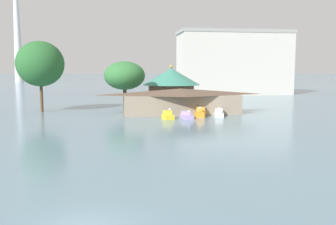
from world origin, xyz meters
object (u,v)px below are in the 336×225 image
Objects in this scene: pedal_boat_white at (219,113)px; shoreline_tree_tall_left at (40,64)px; pedal_boat_orange at (201,113)px; boathouse at (181,100)px; pedal_boat_lavender at (186,116)px; background_building_block at (234,63)px; shoreline_tree_mid at (125,76)px; green_roof_pavilion at (171,84)px; pedal_boat_yellow at (168,116)px.

shoreline_tree_tall_left is (-28.99, 10.92, 7.88)m from pedal_boat_white.
pedal_boat_orange is 5.51m from boathouse.
boathouse is 1.67× the size of shoreline_tree_tall_left.
background_building_block reaches higher than pedal_boat_lavender.
pedal_boat_orange is 57.94m from background_building_block.
shoreline_tree_mid is at bearing 12.84° from shoreline_tree_tall_left.
pedal_boat_white is 7.49m from boathouse.
boathouse is at bearing -13.84° from shoreline_tree_tall_left.
pedal_boat_white is 21.05m from shoreline_tree_mid.
boathouse is (-5.24, 5.07, 1.70)m from pedal_boat_white.
background_building_block is at bearing 40.61° from shoreline_tree_tall_left.
pedal_boat_lavender is at bearing -93.05° from green_roof_pavilion.
boathouse is (0.36, 6.96, 1.73)m from pedal_boat_lavender.
background_building_block reaches higher than pedal_boat_yellow.
pedal_boat_orange is 0.26× the size of green_roof_pavilion.
shoreline_tree_mid reaches higher than green_roof_pavilion.
background_building_block is at bearing 143.08° from pedal_boat_yellow.
background_building_block reaches higher than green_roof_pavilion.
pedal_boat_white is at bearing -110.66° from background_building_block.
pedal_boat_lavender is 0.25× the size of green_roof_pavilion.
green_roof_pavilion is at bearing -156.25° from pedal_boat_orange.
shoreline_tree_mid is at bearing -144.92° from green_roof_pavilion.
shoreline_tree_tall_left reaches higher than pedal_boat_orange.
background_building_block is at bearing 148.59° from pedal_boat_lavender.
shoreline_tree_tall_left is at bearing -96.04° from pedal_boat_white.
pedal_boat_yellow is at bearing -99.95° from green_roof_pavilion.
shoreline_tree_mid reaches higher than pedal_boat_white.
shoreline_tree_mid is at bearing -157.84° from pedal_boat_lavender.
pedal_boat_yellow is 8.58m from pedal_boat_white.
pedal_boat_yellow is at bearing -117.43° from background_building_block.
pedal_boat_yellow reaches higher than pedal_boat_white.
pedal_boat_lavender is at bearing 77.43° from pedal_boat_yellow.
boathouse is at bearing -117.77° from background_building_block.
pedal_boat_white is (5.60, 1.89, 0.03)m from pedal_boat_lavender.
green_roof_pavilion is 40.19m from background_building_block.
pedal_boat_yellow is at bearing -69.48° from shoreline_tree_mid.
boathouse is (-2.38, 4.70, 1.60)m from pedal_boat_orange.
pedal_boat_lavender is at bearing -56.71° from pedal_boat_white.
boathouse is 25.23m from shoreline_tree_tall_left.
pedal_boat_yellow reaches higher than pedal_boat_lavender.
shoreline_tree_tall_left reaches higher than green_roof_pavilion.
pedal_boat_white is at bearing -44.71° from shoreline_tree_mid.
shoreline_tree_tall_left is at bearing -167.16° from shoreline_tree_mid.
pedal_boat_lavender is 0.15× the size of boathouse.
pedal_boat_white is at bearing 92.23° from pedal_boat_yellow.
pedal_boat_lavender is at bearing -28.71° from shoreline_tree_tall_left.
shoreline_tree_tall_left is (-26.13, 10.55, 7.77)m from pedal_boat_orange.
shoreline_tree_mid reaches higher than pedal_boat_orange.
shoreline_tree_mid is (-8.79, 16.14, 5.79)m from pedal_boat_lavender.
pedal_boat_white is (8.41, 1.74, -0.01)m from pedal_boat_yellow.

